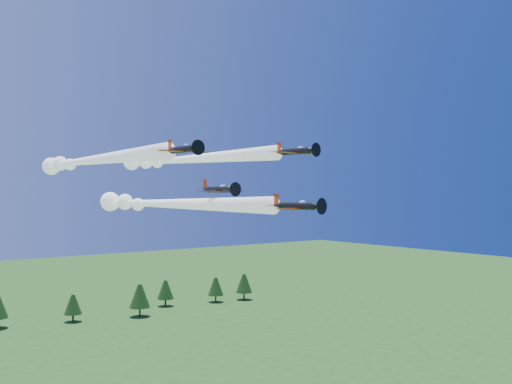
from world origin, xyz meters
TOP-DOWN VIEW (x-y plane):
  - plane_lead at (-2.70, 19.11)m, footprint 13.51×51.93m
  - plane_left at (-11.13, 33.77)m, footprint 7.48×60.22m
  - plane_right at (7.57, 31.50)m, footprint 11.95×54.77m
  - plane_slot at (0.60, 8.06)m, footprint 8.00×8.69m
  - treeline at (-7.52, 109.03)m, footprint 160.66×18.03m

SIDE VIEW (x-z plane):
  - treeline at x=-7.52m, z-range 0.79..12.36m
  - plane_lead at x=-2.70m, z-range 36.56..40.26m
  - plane_slot at x=0.60m, z-range 39.38..42.19m
  - plane_left at x=-11.13m, z-range 44.38..48.08m
  - plane_right at x=7.57m, z-range 45.16..48.86m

